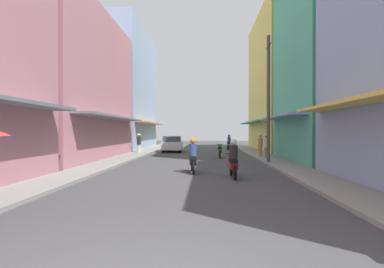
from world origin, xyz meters
The scene contains 16 objects.
ground_plane centered at (0.00, 16.63, 0.00)m, with size 90.79×90.79×0.00m, color #424244.
sidewalk_left centered at (-4.92, 16.63, 0.06)m, with size 1.78×49.27×0.12m, color gray.
sidewalk_right centered at (4.92, 16.63, 0.06)m, with size 1.78×49.27×0.12m, color gray.
building_left_mid centered at (-8.80, 17.48, 4.87)m, with size 7.05×13.43×9.75m.
building_left_far centered at (-8.80, 31.45, 6.46)m, with size 7.05×13.46×12.92m.
building_right_mid centered at (8.80, 16.81, 8.09)m, with size 7.05×9.08×16.20m.
building_right_far centered at (8.80, 28.98, 6.73)m, with size 7.05×13.72×13.47m.
motorbike_white centered at (3.08, 29.90, 0.70)m, with size 0.73×1.75×1.58m.
motorbike_maroon centered at (1.76, 9.51, 0.70)m, with size 0.55×1.81×1.58m.
motorbike_black centered at (0.06, 11.10, 0.70)m, with size 0.55×1.81×1.58m.
motorbike_green centered at (1.65, 19.63, 0.50)m, with size 0.55×1.81×0.96m.
parked_car centered at (-2.43, 26.16, 0.74)m, with size 1.92×4.17×1.45m.
pedestrian_foreground centered at (-5.03, 23.60, 0.98)m, with size 0.44×0.44×1.74m.
pedestrian_midway centered at (4.59, 20.01, 0.82)m, with size 0.34×0.34×1.65m.
pedestrian_crossing centered at (4.80, 18.68, 0.99)m, with size 0.44×0.44×1.76m.
utility_pole centered at (4.27, 15.27, 3.79)m, with size 0.20×1.20×7.43m.
Camera 1 is at (0.67, -3.63, 1.87)m, focal length 30.29 mm.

